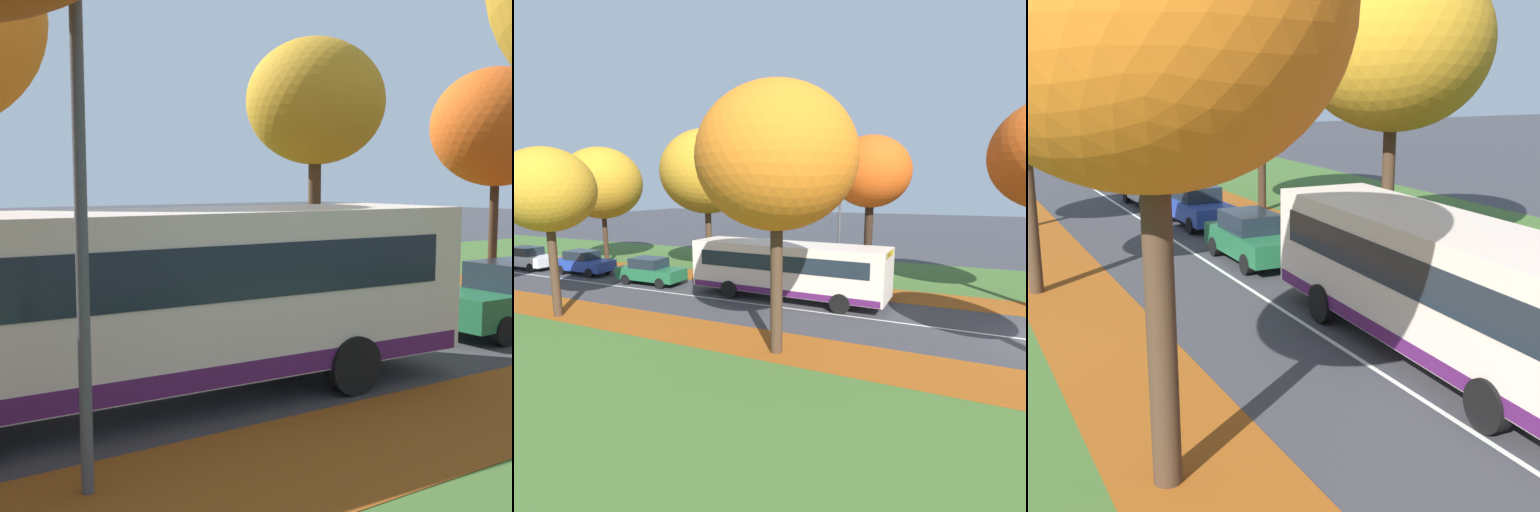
% 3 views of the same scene
% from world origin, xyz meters
% --- Properties ---
extents(grass_verge_left, '(12.00, 90.00, 0.01)m').
position_xyz_m(grass_verge_left, '(-9.20, 20.00, 0.00)').
color(grass_verge_left, '#3D6028').
rests_on(grass_verge_left, ground).
extents(leaf_litter_left, '(2.80, 60.00, 0.00)m').
position_xyz_m(leaf_litter_left, '(-4.60, 14.00, 0.01)').
color(leaf_litter_left, '#8C4714').
rests_on(leaf_litter_left, grass_verge_left).
extents(leaf_litter_right, '(2.80, 60.00, 0.00)m').
position_xyz_m(leaf_litter_right, '(4.60, 14.00, 0.01)').
color(leaf_litter_right, '#8C4714').
rests_on(leaf_litter_right, grass_verge_right).
extents(road_centre_line, '(0.12, 80.00, 0.01)m').
position_xyz_m(road_centre_line, '(0.00, 20.00, 0.00)').
color(road_centre_line, silver).
rests_on(road_centre_line, ground).
extents(tree_left_mid, '(4.11, 4.11, 7.60)m').
position_xyz_m(tree_left_mid, '(-5.44, 20.25, 5.71)').
color(tree_left_mid, '#422D1E').
rests_on(tree_left_mid, ground).
extents(tree_left_far, '(4.75, 4.75, 7.49)m').
position_xyz_m(tree_left_far, '(-5.53, 28.70, 5.34)').
color(tree_left_far, '#382619').
rests_on(tree_left_far, ground).
extents(streetlamp_right, '(1.89, 0.28, 6.00)m').
position_xyz_m(streetlamp_right, '(3.67, 9.57, 3.74)').
color(streetlamp_right, '#47474C').
rests_on(streetlamp_right, ground).
extents(bus, '(2.95, 10.49, 2.98)m').
position_xyz_m(bus, '(1.54, 11.63, 1.70)').
color(bus, beige).
rests_on(bus, ground).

